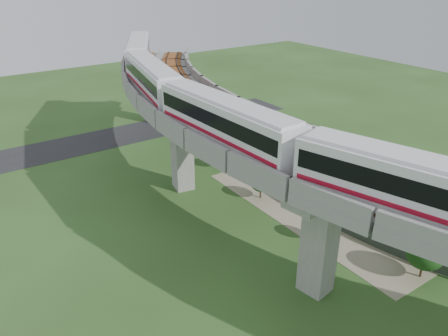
{
  "coord_description": "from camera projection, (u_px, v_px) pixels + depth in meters",
  "views": [
    {
      "loc": [
        -20.37,
        -28.71,
        23.46
      ],
      "look_at": [
        -1.32,
        -1.02,
        7.5
      ],
      "focal_mm": 35.0,
      "sensor_mm": 36.0,
      "label": 1
    }
  ],
  "objects": [
    {
      "name": "viaduct",
      "position": [
        264.0,
        135.0,
        39.94
      ],
      "size": [
        19.58,
        73.98,
        11.4
      ],
      "color": "#99968E",
      "rests_on": "ground"
    },
    {
      "name": "ground",
      "position": [
        229.0,
        231.0,
        41.85
      ],
      "size": [
        160.0,
        160.0,
        0.0
      ],
      "primitive_type": "plane",
      "color": "#2C461C",
      "rests_on": "ground"
    },
    {
      "name": "tree_1",
      "position": [
        223.0,
        153.0,
        53.85
      ],
      "size": [
        2.06,
        2.06,
        2.92
      ],
      "color": "#382314",
      "rests_on": "ground"
    },
    {
      "name": "car_dark",
      "position": [
        281.0,
        163.0,
        54.55
      ],
      "size": [
        4.54,
        2.77,
        1.23
      ],
      "primitive_type": "imported",
      "rotation": [
        0.0,
        0.0,
        1.84
      ],
      "color": "black",
      "rests_on": "dirt_lot"
    },
    {
      "name": "car_white",
      "position": [
        396.0,
        214.0,
        43.39
      ],
      "size": [
        1.68,
        3.91,
        1.32
      ],
      "primitive_type": "imported",
      "rotation": [
        0.0,
        0.0,
        -0.03
      ],
      "color": "white",
      "rests_on": "dirt_lot"
    },
    {
      "name": "tree_3",
      "position": [
        327.0,
        222.0,
        39.39
      ],
      "size": [
        1.86,
        1.86,
        2.98
      ],
      "color": "#382314",
      "rests_on": "ground"
    },
    {
      "name": "metro_train",
      "position": [
        208.0,
        96.0,
        40.01
      ],
      "size": [
        12.66,
        61.17,
        3.64
      ],
      "color": "silver",
      "rests_on": "ground"
    },
    {
      "name": "tree_0",
      "position": [
        206.0,
        121.0,
        64.57
      ],
      "size": [
        2.44,
        2.44,
        3.09
      ],
      "color": "#382314",
      "rests_on": "ground"
    },
    {
      "name": "dirt_lot",
      "position": [
        345.0,
        199.0,
        47.52
      ],
      "size": [
        18.0,
        26.0,
        0.04
      ],
      "primitive_type": "cube",
      "color": "gray",
      "rests_on": "ground"
    },
    {
      "name": "car_red",
      "position": [
        339.0,
        184.0,
        49.24
      ],
      "size": [
        3.98,
        2.01,
        1.25
      ],
      "primitive_type": "imported",
      "rotation": [
        0.0,
        0.0,
        -1.38
      ],
      "color": "#B93411",
      "rests_on": "dirt_lot"
    },
    {
      "name": "tree_4",
      "position": [
        425.0,
        254.0,
        34.86
      ],
      "size": [
        3.0,
        3.0,
        3.58
      ],
      "color": "#382314",
      "rests_on": "ground"
    },
    {
      "name": "asphalt_road",
      "position": [
        112.0,
        137.0,
        64.17
      ],
      "size": [
        60.0,
        8.0,
        0.03
      ],
      "primitive_type": "cube",
      "color": "#232326",
      "rests_on": "ground"
    },
    {
      "name": "tree_2",
      "position": [
        261.0,
        183.0,
        47.02
      ],
      "size": [
        2.26,
        2.26,
        2.82
      ],
      "color": "#382314",
      "rests_on": "ground"
    },
    {
      "name": "fence",
      "position": [
        304.0,
        197.0,
        46.52
      ],
      "size": [
        3.87,
        38.73,
        1.5
      ],
      "color": "#2D382D",
      "rests_on": "ground"
    }
  ]
}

